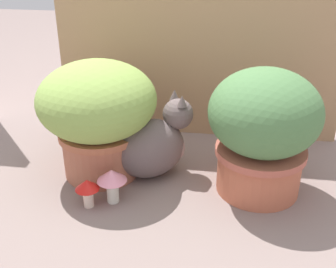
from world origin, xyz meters
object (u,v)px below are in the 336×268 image
leafy_planter (263,128)px  mushroom_ornament_red (87,188)px  grass_planter (98,112)px  mushroom_ornament_pink (112,179)px  cat (154,145)px

leafy_planter → mushroom_ornament_red: size_ratio=4.28×
grass_planter → mushroom_ornament_pink: size_ratio=3.46×
grass_planter → cat: (0.19, 0.01, -0.12)m
grass_planter → mushroom_ornament_red: bearing=-86.0°
leafy_planter → cat: leafy_planter is taller
cat → mushroom_ornament_pink: size_ratio=3.09×
leafy_planter → mushroom_ornament_pink: bearing=-163.4°
mushroom_ornament_red → cat: bearing=51.5°
mushroom_ornament_red → grass_planter: bearing=94.0°
cat → mushroom_ornament_red: cat is taller
grass_planter → mushroom_ornament_pink: bearing=-63.7°
grass_planter → mushroom_ornament_red: grass_planter is taller
leafy_planter → mushroom_ornament_red: leafy_planter is taller
cat → mushroom_ornament_red: 0.29m
mushroom_ornament_pink → mushroom_ornament_red: mushroom_ornament_pink is taller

